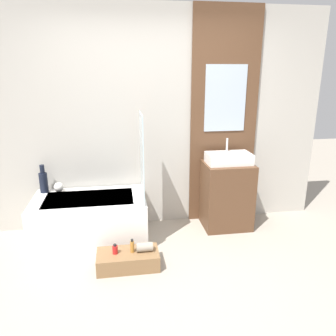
{
  "coord_description": "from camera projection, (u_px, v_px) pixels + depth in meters",
  "views": [
    {
      "loc": [
        -0.42,
        -2.31,
        1.89
      ],
      "look_at": [
        0.05,
        0.7,
        0.97
      ],
      "focal_mm": 35.0,
      "sensor_mm": 36.0,
      "label": 1
    }
  ],
  "objects": [
    {
      "name": "glass_shower_screen",
      "position": [
        142.0,
        158.0,
        3.47
      ],
      "size": [
        0.01,
        0.45,
        0.94
      ],
      "primitive_type": "cube",
      "color": "silver",
      "rests_on": "bathtub"
    },
    {
      "name": "bathtub",
      "position": [
        91.0,
        219.0,
        3.71
      ],
      "size": [
        1.24,
        0.72,
        0.52
      ],
      "color": "white",
      "rests_on": "ground_plane"
    },
    {
      "name": "towel_roll",
      "position": [
        145.0,
        247.0,
        3.23
      ],
      "size": [
        0.16,
        0.09,
        0.09
      ],
      "primitive_type": "cylinder",
      "rotation": [
        0.0,
        1.57,
        0.0
      ],
      "color": "gray",
      "rests_on": "wooden_step_bench"
    },
    {
      "name": "wall_wood_accent",
      "position": [
        224.0,
        118.0,
        3.98
      ],
      "size": [
        0.83,
        0.04,
        2.6
      ],
      "color": "brown",
      "rests_on": "ground_plane"
    },
    {
      "name": "wall_tiled_back",
      "position": [
        153.0,
        121.0,
        3.91
      ],
      "size": [
        4.2,
        0.06,
        2.6
      ],
      "primitive_type": "cube",
      "color": "#B7B2A8",
      "rests_on": "ground_plane"
    },
    {
      "name": "sink",
      "position": [
        229.0,
        158.0,
        3.88
      ],
      "size": [
        0.52,
        0.31,
        0.29
      ],
      "color": "white",
      "rests_on": "vanity_cabinet"
    },
    {
      "name": "vase_round_light",
      "position": [
        59.0,
        187.0,
        3.81
      ],
      "size": [
        0.11,
        0.11,
        0.11
      ],
      "primitive_type": "sphere",
      "color": "silver",
      "rests_on": "bathtub"
    },
    {
      "name": "bottle_soap_secondary",
      "position": [
        132.0,
        246.0,
        3.2
      ],
      "size": [
        0.04,
        0.04,
        0.14
      ],
      "color": "#B2752D",
      "rests_on": "wooden_step_bench"
    },
    {
      "name": "vase_tall_dark",
      "position": [
        43.0,
        181.0,
        3.77
      ],
      "size": [
        0.09,
        0.09,
        0.33
      ],
      "color": "black",
      "rests_on": "bathtub"
    },
    {
      "name": "bottle_soap_primary",
      "position": [
        115.0,
        249.0,
        3.18
      ],
      "size": [
        0.05,
        0.05,
        0.1
      ],
      "color": "red",
      "rests_on": "wooden_step_bench"
    },
    {
      "name": "wooden_step_bench",
      "position": [
        128.0,
        260.0,
        3.24
      ],
      "size": [
        0.61,
        0.31,
        0.16
      ],
      "primitive_type": "cube",
      "color": "olive",
      "rests_on": "ground_plane"
    },
    {
      "name": "ground_plane",
      "position": [
        175.0,
        300.0,
        2.79
      ],
      "size": [
        12.0,
        12.0,
        0.0
      ],
      "primitive_type": "plane",
      "color": "#A39989"
    },
    {
      "name": "vanity_cabinet",
      "position": [
        227.0,
        195.0,
        4.01
      ],
      "size": [
        0.57,
        0.46,
        0.81
      ],
      "primitive_type": "cube",
      "color": "brown",
      "rests_on": "ground_plane"
    }
  ]
}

